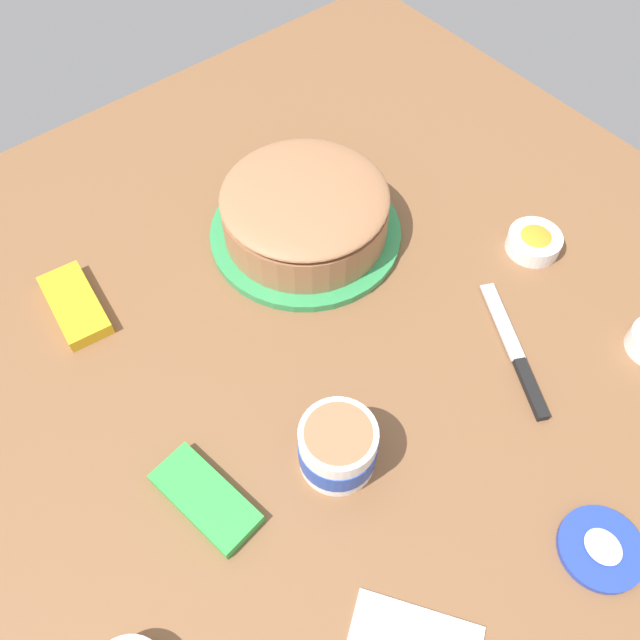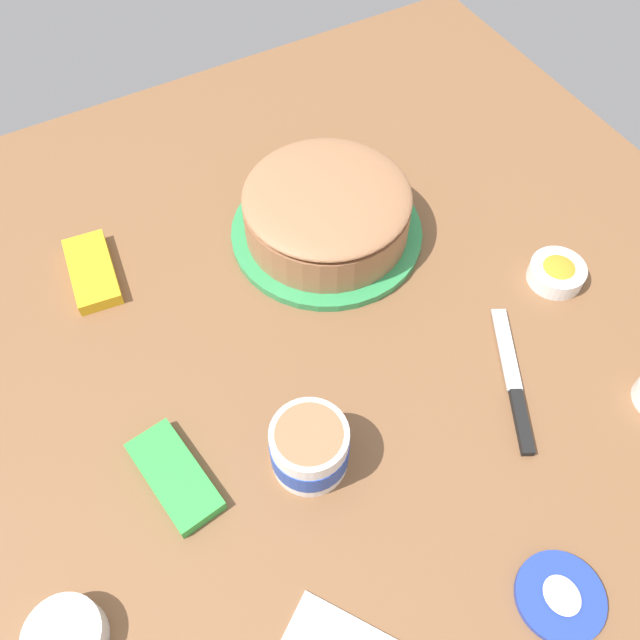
% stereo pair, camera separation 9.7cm
% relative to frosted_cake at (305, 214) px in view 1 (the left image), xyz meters
% --- Properties ---
extents(ground_plane, '(1.54, 1.54, 0.00)m').
position_rel_frosted_cake_xyz_m(ground_plane, '(0.26, -0.16, -0.05)').
color(ground_plane, brown).
extents(frosted_cake, '(0.32, 0.32, 0.11)m').
position_rel_frosted_cake_xyz_m(frosted_cake, '(0.00, 0.00, 0.00)').
color(frosted_cake, '#339351').
rests_on(frosted_cake, ground_plane).
extents(frosting_tub, '(0.10, 0.10, 0.09)m').
position_rel_frosted_cake_xyz_m(frosting_tub, '(0.34, -0.21, -0.01)').
color(frosting_tub, white).
rests_on(frosting_tub, ground_plane).
extents(frosting_tub_lid, '(0.11, 0.11, 0.02)m').
position_rel_frosted_cake_xyz_m(frosting_tub_lid, '(0.63, -0.04, -0.04)').
color(frosting_tub_lid, '#233DAD').
rests_on(frosting_tub_lid, ground_plane).
extents(spreading_knife, '(0.22, 0.13, 0.01)m').
position_rel_frosted_cake_xyz_m(spreading_knife, '(0.39, 0.09, -0.04)').
color(spreading_knife, silver).
rests_on(spreading_knife, ground_plane).
extents(sprinkle_bowl_orange, '(0.09, 0.09, 0.03)m').
position_rel_frosted_cake_xyz_m(sprinkle_bowl_orange, '(0.26, 0.27, -0.03)').
color(sprinkle_bowl_orange, white).
rests_on(sprinkle_bowl_orange, ground_plane).
extents(candy_box_lower, '(0.15, 0.08, 0.02)m').
position_rel_frosted_cake_xyz_m(candy_box_lower, '(-0.10, -0.37, -0.04)').
color(candy_box_lower, yellow).
rests_on(candy_box_lower, ground_plane).
extents(candy_box_upper, '(0.16, 0.09, 0.02)m').
position_rel_frosted_cake_xyz_m(candy_box_upper, '(0.28, -0.38, -0.04)').
color(candy_box_upper, green).
rests_on(candy_box_upper, ground_plane).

